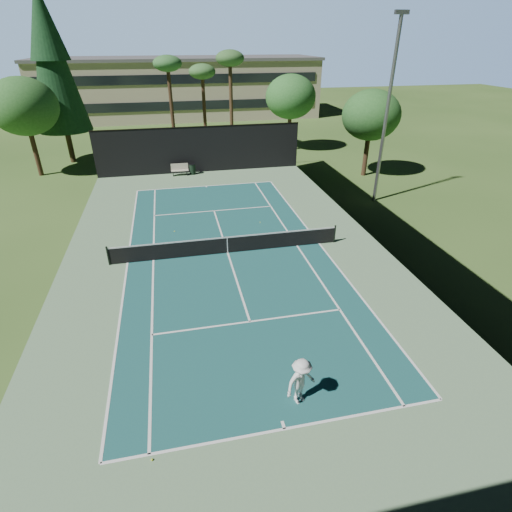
# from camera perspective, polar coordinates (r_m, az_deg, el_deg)

# --- Properties ---
(ground) EXTENTS (160.00, 160.00, 0.00)m
(ground) POSITION_cam_1_polar(r_m,az_deg,el_deg) (22.68, -4.07, 0.42)
(ground) COLOR #385A22
(ground) RESTS_ON ground
(apron_slab) EXTENTS (18.00, 32.00, 0.01)m
(apron_slab) POSITION_cam_1_polar(r_m,az_deg,el_deg) (22.68, -4.07, 0.43)
(apron_slab) COLOR #658B61
(apron_slab) RESTS_ON ground
(court_surface) EXTENTS (10.97, 23.77, 0.01)m
(court_surface) POSITION_cam_1_polar(r_m,az_deg,el_deg) (22.67, -4.07, 0.45)
(court_surface) COLOR #195150
(court_surface) RESTS_ON ground
(court_lines) EXTENTS (11.07, 23.87, 0.01)m
(court_lines) POSITION_cam_1_polar(r_m,az_deg,el_deg) (22.67, -4.07, 0.47)
(court_lines) COLOR white
(court_lines) RESTS_ON ground
(tennis_net) EXTENTS (12.90, 0.10, 1.10)m
(tennis_net) POSITION_cam_1_polar(r_m,az_deg,el_deg) (22.42, -4.12, 1.68)
(tennis_net) COLOR black
(tennis_net) RESTS_ON ground
(fence) EXTENTS (18.04, 32.05, 4.03)m
(fence) POSITION_cam_1_polar(r_m,az_deg,el_deg) (21.86, -4.27, 5.14)
(fence) COLOR black
(fence) RESTS_ON ground
(player) EXTENTS (1.32, 1.06, 1.78)m
(player) POSITION_cam_1_polar(r_m,az_deg,el_deg) (13.69, 6.45, -17.40)
(player) COLOR white
(player) RESTS_ON ground
(tennis_ball_a) EXTENTS (0.08, 0.08, 0.08)m
(tennis_ball_a) POSITION_cam_1_polar(r_m,az_deg,el_deg) (13.26, -14.64, -26.33)
(tennis_ball_a) COLOR #C0D530
(tennis_ball_a) RESTS_ON ground
(tennis_ball_b) EXTENTS (0.07, 0.07, 0.07)m
(tennis_ball_b) POSITION_cam_1_polar(r_m,az_deg,el_deg) (23.53, -4.29, 1.61)
(tennis_ball_b) COLOR #B7CB2E
(tennis_ball_b) RESTS_ON ground
(tennis_ball_c) EXTENTS (0.06, 0.06, 0.06)m
(tennis_ball_c) POSITION_cam_1_polar(r_m,az_deg,el_deg) (26.40, 0.58, 4.83)
(tennis_ball_c) COLOR #D2ED35
(tennis_ball_c) RESTS_ON ground
(tennis_ball_d) EXTENTS (0.07, 0.07, 0.07)m
(tennis_ball_d) POSITION_cam_1_polar(r_m,az_deg,el_deg) (25.65, -11.57, 3.48)
(tennis_ball_d) COLOR #E5EF36
(tennis_ball_d) RESTS_ON ground
(park_bench) EXTENTS (1.50, 0.45, 1.02)m
(park_bench) POSITION_cam_1_polar(r_m,az_deg,el_deg) (36.64, -10.85, 12.09)
(park_bench) COLOR beige
(park_bench) RESTS_ON ground
(trash_bin) EXTENTS (0.56, 0.56, 0.95)m
(trash_bin) POSITION_cam_1_polar(r_m,az_deg,el_deg) (36.75, -9.05, 12.18)
(trash_bin) COLOR black
(trash_bin) RESTS_ON ground
(pine_tree) EXTENTS (4.80, 4.80, 15.00)m
(pine_tree) POSITION_cam_1_polar(r_m,az_deg,el_deg) (42.87, -27.39, 24.33)
(pine_tree) COLOR #42311C
(pine_tree) RESTS_ON ground
(palm_a) EXTENTS (2.80, 2.80, 9.32)m
(palm_a) POSITION_cam_1_polar(r_m,az_deg,el_deg) (43.89, -12.49, 24.81)
(palm_a) COLOR #412C1C
(palm_a) RESTS_ON ground
(palm_b) EXTENTS (2.80, 2.80, 8.42)m
(palm_b) POSITION_cam_1_polar(r_m,az_deg,el_deg) (46.12, -7.68, 24.31)
(palm_b) COLOR #492F1F
(palm_b) RESTS_ON ground
(palm_c) EXTENTS (2.80, 2.80, 9.77)m
(palm_c) POSITION_cam_1_polar(r_m,az_deg,el_deg) (43.37, -3.73, 25.86)
(palm_c) COLOR #48321F
(palm_c) RESTS_ON ground
(decid_tree_a) EXTENTS (5.12, 5.12, 7.62)m
(decid_tree_a) POSITION_cam_1_polar(r_m,az_deg,el_deg) (44.00, 4.96, 21.70)
(decid_tree_a) COLOR #462F1E
(decid_tree_a) RESTS_ON ground
(decid_tree_b) EXTENTS (4.80, 4.80, 7.14)m
(decid_tree_b) POSITION_cam_1_polar(r_m,az_deg,el_deg) (36.33, 16.12, 18.74)
(decid_tree_b) COLOR #46301E
(decid_tree_b) RESTS_ON ground
(decid_tree_c) EXTENTS (5.44, 5.44, 8.09)m
(decid_tree_c) POSITION_cam_1_polar(r_m,az_deg,el_deg) (39.80, -30.27, 17.94)
(decid_tree_c) COLOR #482F1E
(decid_tree_c) RESTS_ON ground
(campus_building) EXTENTS (40.50, 12.50, 8.30)m
(campus_building) POSITION_cam_1_polar(r_m,az_deg,el_deg) (66.17, -10.65, 22.62)
(campus_building) COLOR #B9AC8F
(campus_building) RESTS_ON ground
(light_pole) EXTENTS (0.90, 0.25, 12.22)m
(light_pole) POSITION_cam_1_polar(r_m,az_deg,el_deg) (29.97, 18.24, 19.21)
(light_pole) COLOR gray
(light_pole) RESTS_ON ground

